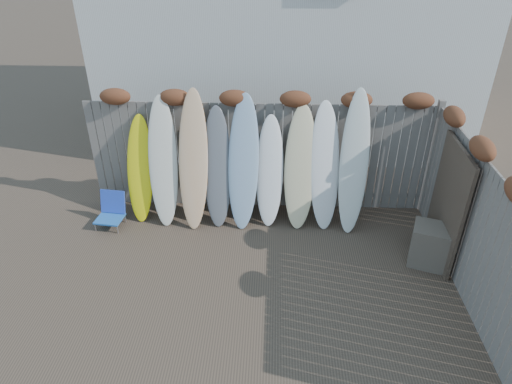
{
  "coord_description": "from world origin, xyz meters",
  "views": [
    {
      "loc": [
        0.25,
        -4.85,
        4.67
      ],
      "look_at": [
        0.0,
        1.2,
        1.0
      ],
      "focal_mm": 32.0,
      "sensor_mm": 36.0,
      "label": 1
    }
  ],
  "objects_px": {
    "wooden_crate": "(430,245)",
    "lattice_panel": "(448,205)",
    "beach_chair": "(111,210)",
    "surfboard_0": "(140,169)"
  },
  "relations": [
    {
      "from": "wooden_crate",
      "to": "lattice_panel",
      "type": "xyz_separation_m",
      "value": [
        0.2,
        0.21,
        0.62
      ]
    },
    {
      "from": "wooden_crate",
      "to": "surfboard_0",
      "type": "bearing_deg",
      "value": 165.91
    },
    {
      "from": "beach_chair",
      "to": "surfboard_0",
      "type": "bearing_deg",
      "value": 33.65
    },
    {
      "from": "wooden_crate",
      "to": "surfboard_0",
      "type": "xyz_separation_m",
      "value": [
        -4.75,
        1.19,
        0.58
      ]
    },
    {
      "from": "beach_chair",
      "to": "wooden_crate",
      "type": "distance_m",
      "value": 5.33
    },
    {
      "from": "beach_chair",
      "to": "wooden_crate",
      "type": "xyz_separation_m",
      "value": [
        5.26,
        -0.86,
        0.06
      ]
    },
    {
      "from": "beach_chair",
      "to": "surfboard_0",
      "type": "height_order",
      "value": "surfboard_0"
    },
    {
      "from": "wooden_crate",
      "to": "surfboard_0",
      "type": "relative_size",
      "value": 0.35
    },
    {
      "from": "beach_chair",
      "to": "wooden_crate",
      "type": "height_order",
      "value": "wooden_crate"
    },
    {
      "from": "beach_chair",
      "to": "wooden_crate",
      "type": "bearing_deg",
      "value": -9.24
    }
  ]
}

